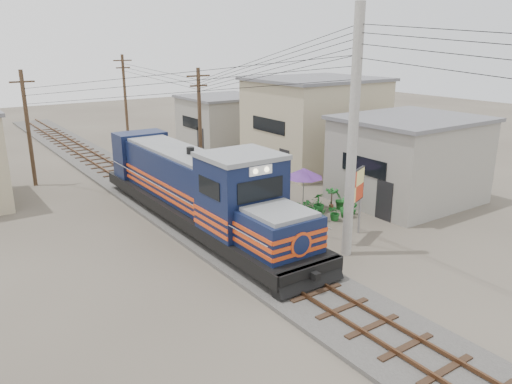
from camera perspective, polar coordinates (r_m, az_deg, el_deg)
ground at (r=19.75m, az=1.86°, el=-8.94°), size 120.00×120.00×0.00m
ballast at (r=27.82m, az=-10.44°, el=-1.22°), size 3.60×70.00×0.16m
track at (r=27.76m, az=-10.46°, el=-0.87°), size 1.15×70.00×0.12m
locomotive at (r=23.86m, az=-6.67°, el=0.21°), size 3.07×16.72×4.14m
utility_pole_main at (r=20.03m, az=11.00°, el=6.23°), size 0.40×0.40×10.00m
wooden_pole_mid at (r=32.42m, az=-6.45°, el=8.07°), size 1.60×0.24×7.00m
wooden_pole_far at (r=45.23m, az=-14.72°, el=10.45°), size 1.60×0.24×7.50m
wooden_pole_left at (r=33.12m, az=-24.62°, el=6.83°), size 1.60×0.24×7.00m
power_lines at (r=25.07m, az=-10.20°, el=14.28°), size 9.65×19.00×3.30m
shophouse_front at (r=28.73m, az=17.03°, el=3.61°), size 7.35×6.30×4.70m
shophouse_mid at (r=35.41m, az=6.74°, el=7.87°), size 8.40×7.35×6.20m
shophouse_back at (r=42.71m, az=-3.79°, el=8.14°), size 6.30×6.30×4.20m
billboard at (r=22.35m, az=11.24°, el=0.33°), size 1.93×0.97×3.20m
market_umbrella at (r=26.10m, az=5.49°, el=2.16°), size 2.53×2.53×2.27m
vendor at (r=28.08m, az=2.08°, el=0.80°), size 0.70×0.61×1.63m
plant_nursery at (r=25.66m, az=8.04°, el=-1.68°), size 3.20×2.16×1.14m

